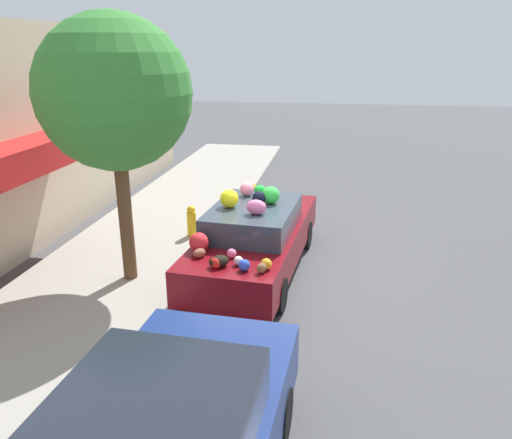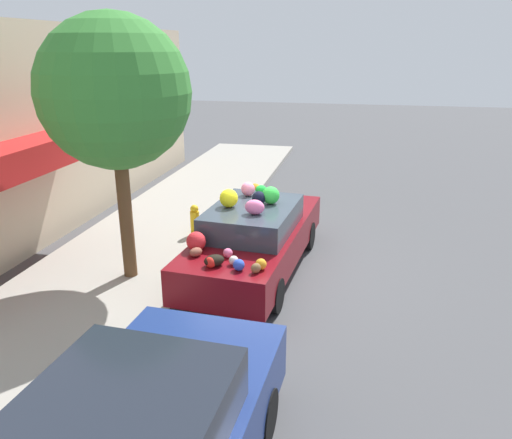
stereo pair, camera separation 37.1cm
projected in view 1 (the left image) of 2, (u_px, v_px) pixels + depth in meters
name	position (u px, v px, depth m)	size (l,w,h in m)	color
ground_plane	(261.00, 271.00, 9.67)	(60.00, 60.00, 0.00)	#4C4C4F
sidewalk_curb	(129.00, 258.00, 10.08)	(24.00, 3.20, 0.13)	#9E998E
building_facade	(10.00, 146.00, 9.62)	(18.00, 1.20, 4.62)	#C6B293
street_tree	(114.00, 94.00, 8.04)	(2.53, 2.53, 4.54)	brown
fire_hydrant	(191.00, 221.00, 10.99)	(0.20, 0.20, 0.70)	gold
art_car	(255.00, 236.00, 9.40)	(4.68, 2.01, 1.71)	maroon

